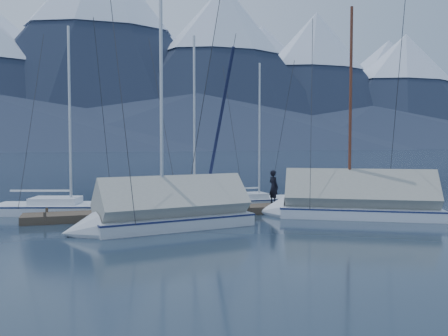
{
  "coord_description": "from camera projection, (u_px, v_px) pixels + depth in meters",
  "views": [
    {
      "loc": [
        -6.7,
        -19.5,
        3.38
      ],
      "look_at": [
        0.0,
        2.0,
        2.2
      ],
      "focal_mm": 38.0,
      "sensor_mm": 36.0,
      "label": 1
    }
  ],
  "objects": [
    {
      "name": "ground",
      "position": [
        238.0,
        220.0,
        20.76
      ],
      "size": [
        1000.0,
        1000.0,
        0.0
      ],
      "primitive_type": "plane",
      "color": "black",
      "rests_on": "ground"
    },
    {
      "name": "sailboat_open_left",
      "position": [
        82.0,
        210.0,
        22.77
      ],
      "size": [
        7.69,
        4.06,
        9.8
      ],
      "color": "silver",
      "rests_on": "ground"
    },
    {
      "name": "sailboat_covered_far",
      "position": [
        159.0,
        216.0,
        18.69
      ],
      "size": [
        7.76,
        3.66,
        10.48
      ],
      "color": "silver",
      "rests_on": "ground"
    },
    {
      "name": "mountain_range",
      "position": [
        90.0,
        73.0,
        372.1
      ],
      "size": [
        877.0,
        584.0,
        150.5
      ],
      "color": "#475675",
      "rests_on": "ground"
    },
    {
      "name": "sailboat_open_mid",
      "position": [
        203.0,
        203.0,
        25.55
      ],
      "size": [
        7.78,
        3.82,
        9.92
      ],
      "color": "silver",
      "rests_on": "ground"
    },
    {
      "name": "person",
      "position": [
        274.0,
        187.0,
        23.86
      ],
      "size": [
        0.55,
        0.7,
        1.69
      ],
      "primitive_type": "imported",
      "rotation": [
        0.0,
        0.0,
        1.83
      ],
      "color": "black",
      "rests_on": "dock"
    },
    {
      "name": "sailboat_covered_near",
      "position": [
        345.0,
        205.0,
        21.81
      ],
      "size": [
        8.33,
        6.04,
        10.59
      ],
      "color": "white",
      "rests_on": "ground"
    },
    {
      "name": "mooring_posts",
      "position": [
        214.0,
        207.0,
        22.5
      ],
      "size": [
        15.12,
        1.52,
        0.35
      ],
      "color": "#382D23",
      "rests_on": "ground"
    },
    {
      "name": "sailboat_open_right",
      "position": [
        267.0,
        202.0,
        26.03
      ],
      "size": [
        6.48,
        2.75,
        8.46
      ],
      "color": "silver",
      "rests_on": "ground"
    },
    {
      "name": "dock",
      "position": [
        224.0,
        212.0,
        22.66
      ],
      "size": [
        18.0,
        1.5,
        0.54
      ],
      "color": "#382D23",
      "rests_on": "ground"
    }
  ]
}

